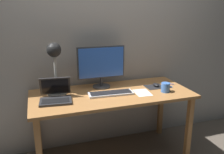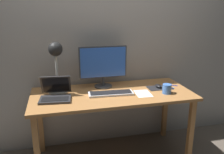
{
  "view_description": "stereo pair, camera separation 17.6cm",
  "coord_description": "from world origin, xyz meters",
  "px_view_note": "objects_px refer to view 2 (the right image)",
  "views": [
    {
      "loc": [
        -0.69,
        -2.11,
        1.56
      ],
      "look_at": [
        -0.02,
        -0.05,
        0.92
      ],
      "focal_mm": 37.78,
      "sensor_mm": 36.0,
      "label": 1
    },
    {
      "loc": [
        -0.52,
        -2.16,
        1.56
      ],
      "look_at": [
        -0.02,
        -0.05,
        0.92
      ],
      "focal_mm": 37.78,
      "sensor_mm": 36.0,
      "label": 2
    }
  ],
  "objects_px": {
    "monitor": "(103,64)",
    "mouse": "(158,86)",
    "laptop": "(56,92)",
    "coffee_mug": "(167,89)",
    "desk_lamp": "(56,58)",
    "pen": "(171,85)",
    "keyboard_main": "(111,93)"
  },
  "relations": [
    {
      "from": "keyboard_main",
      "to": "mouse",
      "type": "bearing_deg",
      "value": 8.42
    },
    {
      "from": "monitor",
      "to": "mouse",
      "type": "distance_m",
      "value": 0.63
    },
    {
      "from": "monitor",
      "to": "desk_lamp",
      "type": "distance_m",
      "value": 0.49
    },
    {
      "from": "desk_lamp",
      "to": "coffee_mug",
      "type": "bearing_deg",
      "value": -15.63
    },
    {
      "from": "coffee_mug",
      "to": "mouse",
      "type": "bearing_deg",
      "value": 93.63
    },
    {
      "from": "laptop",
      "to": "pen",
      "type": "bearing_deg",
      "value": 3.95
    },
    {
      "from": "keyboard_main",
      "to": "coffee_mug",
      "type": "relative_size",
      "value": 3.63
    },
    {
      "from": "mouse",
      "to": "pen",
      "type": "height_order",
      "value": "mouse"
    },
    {
      "from": "pen",
      "to": "desk_lamp",
      "type": "bearing_deg",
      "value": 176.3
    },
    {
      "from": "desk_lamp",
      "to": "mouse",
      "type": "distance_m",
      "value": 1.1
    },
    {
      "from": "keyboard_main",
      "to": "laptop",
      "type": "height_order",
      "value": "laptop"
    },
    {
      "from": "keyboard_main",
      "to": "coffee_mug",
      "type": "height_order",
      "value": "coffee_mug"
    },
    {
      "from": "mouse",
      "to": "desk_lamp",
      "type": "bearing_deg",
      "value": 173.7
    },
    {
      "from": "laptop",
      "to": "coffee_mug",
      "type": "distance_m",
      "value": 1.09
    },
    {
      "from": "coffee_mug",
      "to": "keyboard_main",
      "type": "bearing_deg",
      "value": 169.73
    },
    {
      "from": "desk_lamp",
      "to": "pen",
      "type": "bearing_deg",
      "value": -3.7
    },
    {
      "from": "monitor",
      "to": "desk_lamp",
      "type": "height_order",
      "value": "desk_lamp"
    },
    {
      "from": "desk_lamp",
      "to": "coffee_mug",
      "type": "height_order",
      "value": "desk_lamp"
    },
    {
      "from": "mouse",
      "to": "monitor",
      "type": "bearing_deg",
      "value": 163.31
    },
    {
      "from": "desk_lamp",
      "to": "mouse",
      "type": "relative_size",
      "value": 5.3
    },
    {
      "from": "laptop",
      "to": "mouse",
      "type": "relative_size",
      "value": 3.23
    },
    {
      "from": "coffee_mug",
      "to": "pen",
      "type": "relative_size",
      "value": 0.88
    },
    {
      "from": "mouse",
      "to": "coffee_mug",
      "type": "distance_m",
      "value": 0.18
    },
    {
      "from": "monitor",
      "to": "laptop",
      "type": "bearing_deg",
      "value": -156.58
    },
    {
      "from": "laptop",
      "to": "mouse",
      "type": "distance_m",
      "value": 1.07
    },
    {
      "from": "desk_lamp",
      "to": "pen",
      "type": "height_order",
      "value": "desk_lamp"
    },
    {
      "from": "desk_lamp",
      "to": "coffee_mug",
      "type": "xyz_separation_m",
      "value": [
        1.05,
        -0.29,
        -0.31
      ]
    },
    {
      "from": "monitor",
      "to": "mouse",
      "type": "bearing_deg",
      "value": -16.69
    },
    {
      "from": "laptop",
      "to": "desk_lamp",
      "type": "bearing_deg",
      "value": 81.12
    },
    {
      "from": "monitor",
      "to": "mouse",
      "type": "xyz_separation_m",
      "value": [
        0.56,
        -0.17,
        -0.23
      ]
    },
    {
      "from": "desk_lamp",
      "to": "monitor",
      "type": "bearing_deg",
      "value": 6.49
    },
    {
      "from": "laptop",
      "to": "mouse",
      "type": "xyz_separation_m",
      "value": [
        1.07,
        0.05,
        -0.04
      ]
    }
  ]
}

